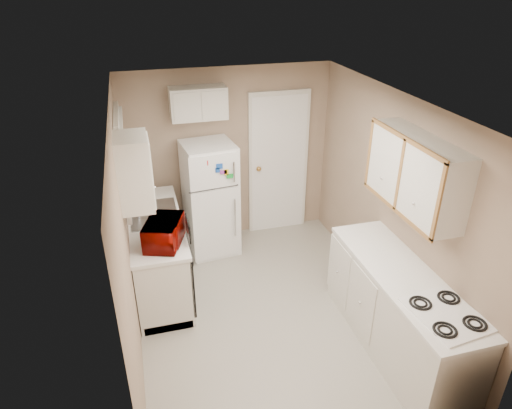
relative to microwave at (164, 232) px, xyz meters
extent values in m
plane|color=beige|center=(1.03, -0.35, -1.05)|extent=(3.80, 3.80, 0.00)
plane|color=white|center=(1.03, -0.35, 1.35)|extent=(3.80, 3.80, 0.00)
plane|color=tan|center=(-0.37, -0.35, 0.15)|extent=(3.80, 3.80, 0.00)
plane|color=tan|center=(2.43, -0.35, 0.15)|extent=(3.80, 3.80, 0.00)
plane|color=tan|center=(1.03, 1.55, 0.15)|extent=(2.80, 2.80, 0.00)
plane|color=tan|center=(1.03, -2.25, 0.15)|extent=(2.80, 2.80, 0.00)
cube|color=silver|center=(-0.07, 0.55, -0.60)|extent=(0.60, 1.80, 0.90)
cube|color=black|center=(0.22, -0.05, -0.56)|extent=(0.03, 0.58, 0.72)
cube|color=gray|center=(-0.07, 0.70, -0.19)|extent=(0.54, 0.74, 0.16)
imported|color=#890902|center=(0.00, 0.00, 0.00)|extent=(0.56, 0.43, 0.33)
imported|color=white|center=(-0.08, 1.10, -0.05)|extent=(0.11, 0.11, 0.20)
cube|color=silver|center=(-0.33, 0.70, 0.55)|extent=(0.10, 0.98, 1.08)
cube|color=silver|center=(-0.22, -0.13, 0.75)|extent=(0.30, 0.45, 0.70)
cube|color=white|center=(0.69, 1.18, -0.28)|extent=(0.70, 0.68, 1.54)
cube|color=silver|center=(0.63, 1.40, 0.95)|extent=(0.70, 0.30, 0.40)
cube|color=white|center=(1.73, 1.51, -0.03)|extent=(0.86, 0.06, 2.08)
cube|color=silver|center=(2.13, -1.15, -0.60)|extent=(0.60, 2.00, 0.90)
cube|color=white|center=(2.17, -1.75, -0.67)|extent=(0.58, 0.68, 0.77)
cube|color=silver|center=(2.28, -0.85, 0.75)|extent=(0.30, 1.20, 0.70)
camera|label=1|loc=(-0.15, -4.18, 2.42)|focal=32.00mm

